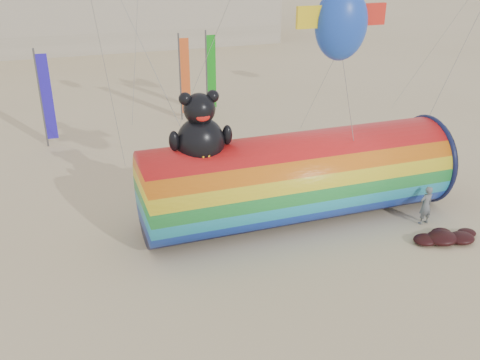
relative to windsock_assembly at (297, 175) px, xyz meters
name	(u,v)px	position (x,y,z in m)	size (l,w,h in m)	color
ground	(241,262)	(-3.13, -2.33, -1.85)	(160.00, 160.00, 0.00)	#CCB58C
windsock_assembly	(297,175)	(0.00, 0.00, 0.00)	(12.11, 3.69, 5.58)	red
kite_handler	(426,205)	(4.52, -2.07, -1.06)	(0.58, 0.38, 1.59)	slate
fabric_bundle	(446,237)	(4.45, -3.48, -1.68)	(2.62, 1.35, 0.41)	#35090A
festival_banners	(152,82)	(-3.07, 13.36, 0.79)	(10.31, 2.77, 5.20)	#59595E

